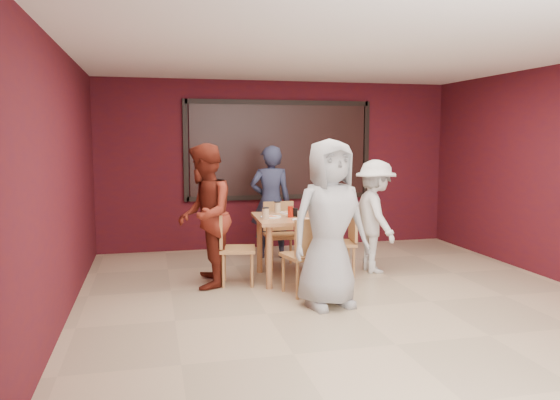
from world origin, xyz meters
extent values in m
plane|color=tan|center=(0.00, 0.00, 0.00)|extent=(7.00, 7.00, 0.00)
cube|color=black|center=(0.00, 3.45, 1.65)|extent=(3.00, 0.02, 1.50)
cube|color=#B9734C|center=(-0.28, 1.33, 0.81)|extent=(1.11, 1.11, 0.04)
cylinder|color=#B9734C|center=(-0.68, 1.77, 0.39)|extent=(0.08, 0.08, 0.79)
cylinder|color=#B9734C|center=(0.16, 1.73, 0.39)|extent=(0.08, 0.08, 0.79)
cylinder|color=#B9734C|center=(-0.73, 0.93, 0.39)|extent=(0.08, 0.08, 0.79)
cylinder|color=#B9734C|center=(0.11, 0.88, 0.39)|extent=(0.08, 0.08, 0.79)
cylinder|color=white|center=(-0.28, 0.99, 0.84)|extent=(0.27, 0.27, 0.01)
cone|color=#E39050|center=(-0.28, 0.99, 0.85)|extent=(0.24, 0.24, 0.02)
cylinder|color=beige|center=(-0.14, 0.89, 0.90)|extent=(0.09, 0.09, 0.14)
cylinder|color=black|center=(-0.14, 0.89, 0.98)|extent=(0.09, 0.09, 0.01)
cylinder|color=white|center=(-0.28, 1.66, 0.84)|extent=(0.27, 0.27, 0.01)
cone|color=#E39050|center=(-0.28, 1.66, 0.85)|extent=(0.24, 0.24, 0.02)
cylinder|color=beige|center=(-0.43, 1.76, 0.90)|extent=(0.09, 0.09, 0.14)
cylinder|color=black|center=(-0.43, 1.76, 0.98)|extent=(0.09, 0.09, 0.01)
cylinder|color=white|center=(-0.62, 1.33, 0.84)|extent=(0.27, 0.27, 0.01)
cone|color=#E39050|center=(-0.62, 1.33, 0.85)|extent=(0.24, 0.24, 0.02)
cylinder|color=beige|center=(-0.72, 1.18, 0.90)|extent=(0.09, 0.09, 0.14)
cylinder|color=black|center=(-0.72, 1.18, 0.98)|extent=(0.09, 0.09, 0.01)
cylinder|color=white|center=(0.05, 1.33, 0.84)|extent=(0.27, 0.27, 0.01)
cone|color=#E39050|center=(0.05, 1.33, 0.85)|extent=(0.24, 0.24, 0.02)
cylinder|color=beige|center=(0.15, 1.47, 0.90)|extent=(0.09, 0.09, 0.14)
cylinder|color=black|center=(0.15, 1.47, 0.98)|extent=(0.09, 0.09, 0.01)
cylinder|color=beige|center=(-0.20, 1.29, 0.88)|extent=(0.06, 0.06, 0.10)
cylinder|color=beige|center=(-0.26, 1.24, 0.88)|extent=(0.05, 0.05, 0.08)
cylinder|color=#A01A0B|center=(-0.37, 1.27, 0.91)|extent=(0.07, 0.07, 0.15)
cube|color=black|center=(-0.32, 1.34, 0.89)|extent=(0.13, 0.09, 0.11)
cube|color=#B97D48|center=(-0.37, 0.64, 0.46)|extent=(0.54, 0.54, 0.04)
cylinder|color=#B97D48|center=(-0.23, 0.86, 0.22)|extent=(0.04, 0.04, 0.44)
cylinder|color=#B97D48|center=(-0.59, 0.78, 0.22)|extent=(0.04, 0.04, 0.44)
cylinder|color=#B97D48|center=(-0.15, 0.50, 0.22)|extent=(0.04, 0.04, 0.44)
cylinder|color=#B97D48|center=(-0.51, 0.42, 0.22)|extent=(0.04, 0.04, 0.44)
cube|color=#B97D48|center=(-0.32, 0.44, 0.72)|extent=(0.45, 0.14, 0.43)
cube|color=#B97D48|center=(-0.32, 2.00, 0.46)|extent=(0.45, 0.45, 0.04)
cylinder|color=#B97D48|center=(-0.50, 1.82, 0.22)|extent=(0.04, 0.04, 0.44)
cylinder|color=#B97D48|center=(-0.13, 1.82, 0.22)|extent=(0.04, 0.04, 0.44)
cylinder|color=#B97D48|center=(-0.50, 2.18, 0.22)|extent=(0.04, 0.04, 0.44)
cylinder|color=#B97D48|center=(-0.13, 2.18, 0.22)|extent=(0.04, 0.04, 0.44)
cube|color=#B97D48|center=(-0.32, 2.20, 0.72)|extent=(0.45, 0.04, 0.43)
cube|color=#B97D48|center=(-1.07, 1.25, 0.45)|extent=(0.51, 0.51, 0.04)
cylinder|color=#B97D48|center=(-0.93, 1.04, 0.21)|extent=(0.04, 0.04, 0.43)
cylinder|color=#B97D48|center=(-0.86, 1.39, 0.21)|extent=(0.04, 0.04, 0.43)
cylinder|color=#B97D48|center=(-1.28, 1.10, 0.21)|extent=(0.04, 0.04, 0.43)
cylinder|color=#B97D48|center=(-1.21, 1.45, 0.21)|extent=(0.04, 0.04, 0.43)
cube|color=#B97D48|center=(-1.27, 1.28, 0.70)|extent=(0.11, 0.44, 0.42)
cube|color=#B97D48|center=(0.33, 1.37, 0.44)|extent=(0.49, 0.49, 0.04)
cylinder|color=#B97D48|center=(0.18, 1.57, 0.21)|extent=(0.04, 0.04, 0.42)
cylinder|color=#B97D48|center=(0.13, 1.23, 0.21)|extent=(0.04, 0.04, 0.42)
cylinder|color=#B97D48|center=(0.53, 1.52, 0.21)|extent=(0.04, 0.04, 0.42)
cylinder|color=#B97D48|center=(0.47, 1.18, 0.21)|extent=(0.04, 0.04, 0.42)
cube|color=#B97D48|center=(0.52, 1.35, 0.68)|extent=(0.10, 0.43, 0.41)
imported|color=#9D9D9D|center=(-0.23, 0.11, 0.93)|extent=(0.99, 0.73, 1.85)
imported|color=#292E49|center=(-0.33, 2.66, 0.87)|extent=(0.68, 0.48, 1.74)
imported|color=maroon|center=(-1.49, 1.24, 0.90)|extent=(0.81, 0.97, 1.79)
imported|color=silver|center=(0.89, 1.45, 0.78)|extent=(0.58, 1.01, 1.56)
camera|label=1|loc=(-2.12, -5.50, 1.87)|focal=35.00mm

